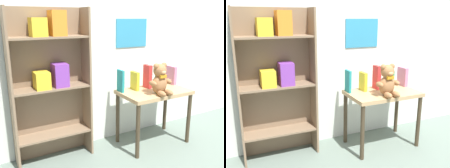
# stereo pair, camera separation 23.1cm
# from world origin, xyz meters

# --- Properties ---
(wall_back) EXTENTS (4.80, 0.07, 2.50)m
(wall_back) POSITION_xyz_m (-0.00, 1.30, 1.25)
(wall_back) COLOR silver
(wall_back) RESTS_ON ground_plane
(bookshelf_side) EXTENTS (0.68, 0.22, 1.37)m
(bookshelf_side) POSITION_xyz_m (-0.92, 1.17, 0.77)
(bookshelf_side) COLOR #7F664C
(bookshelf_side) RESTS_ON ground_plane
(display_table) EXTENTS (0.70, 0.43, 0.57)m
(display_table) POSITION_xyz_m (0.06, 0.94, 0.48)
(display_table) COLOR tan
(display_table) RESTS_ON ground_plane
(teddy_bear) EXTENTS (0.23, 0.21, 0.30)m
(teddy_bear) POSITION_xyz_m (0.04, 0.83, 0.71)
(teddy_bear) COLOR #99663D
(teddy_bear) RESTS_ON display_table
(book_standing_teal) EXTENTS (0.02, 0.11, 0.22)m
(book_standing_teal) POSITION_xyz_m (-0.26, 1.07, 0.68)
(book_standing_teal) COLOR teal
(book_standing_teal) RESTS_ON display_table
(book_standing_yellow) EXTENTS (0.03, 0.12, 0.19)m
(book_standing_yellow) POSITION_xyz_m (-0.10, 1.06, 0.66)
(book_standing_yellow) COLOR gold
(book_standing_yellow) RESTS_ON display_table
(book_standing_red) EXTENTS (0.04, 0.11, 0.24)m
(book_standing_red) POSITION_xyz_m (0.06, 1.06, 0.69)
(book_standing_red) COLOR red
(book_standing_red) RESTS_ON display_table
(book_standing_green) EXTENTS (0.03, 0.12, 0.19)m
(book_standing_green) POSITION_xyz_m (0.22, 1.06, 0.66)
(book_standing_green) COLOR #33934C
(book_standing_green) RESTS_ON display_table
(book_standing_pink) EXTENTS (0.04, 0.14, 0.20)m
(book_standing_pink) POSITION_xyz_m (0.38, 1.06, 0.67)
(book_standing_pink) COLOR #D17093
(book_standing_pink) RESTS_ON display_table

